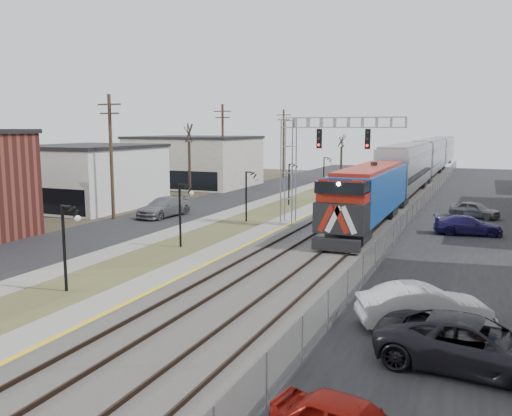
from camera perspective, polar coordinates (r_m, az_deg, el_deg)
The scene contains 20 objects.
street_west at distance 52.26m, azimuth -5.42°, elevation 0.33°, with size 7.00×120.00×0.04m, color black.
sidewalk at distance 50.29m, azimuth -0.91°, elevation 0.07°, with size 2.00×120.00×0.08m, color gray.
grass_median at distance 49.16m, azimuth 2.29°, elevation -0.14°, with size 4.00×120.00×0.06m, color #4A4F2A.
platform at distance 48.18m, azimuth 5.63°, elevation -0.25°, with size 2.00×120.00×0.24m, color gray.
ballast_bed at distance 46.95m, azimuth 11.46°, elevation -0.63°, with size 8.00×120.00×0.20m, color #595651.
platform_edge at distance 47.91m, azimuth 6.63°, elevation -0.16°, with size 0.24×120.00×0.01m, color gold.
track_near at distance 47.36m, azimuth 9.09°, elevation -0.28°, with size 1.58×120.00×0.15m.
track_far at distance 46.66m, azimuth 13.27°, elevation -0.53°, with size 1.58×120.00×0.15m.
train at distance 74.86m, azimuth 17.15°, elevation 4.68°, with size 3.00×85.85×5.33m.
signal_gantry at distance 40.32m, azimuth 5.76°, elevation 5.86°, with size 9.00×1.07×8.15m.
lampposts at distance 33.93m, azimuth -7.75°, elevation -0.75°, with size 0.14×62.14×4.00m.
utility_poles at distance 45.06m, azimuth -14.99°, elevation 5.14°, with size 0.28×80.28×10.00m.
fence at distance 46.21m, azimuth 16.59°, elevation -0.08°, with size 0.04×120.00×1.60m, color gray.
buildings_west at distance 48.90m, azimuth -21.50°, elevation 2.74°, with size 14.00×67.00×7.00m.
bare_trees at distance 55.94m, azimuth -4.60°, elevation 3.64°, with size 12.30×42.30×5.95m.
car_lot_b at distance 21.27m, azimuth 17.22°, elevation -10.00°, with size 1.69×4.84×1.59m, color silver.
car_lot_c at distance 18.25m, azimuth 21.92°, elevation -13.32°, with size 2.70×5.85×1.62m, color black.
car_lot_d at distance 40.25m, azimuth 21.40°, elevation -1.75°, with size 1.84×4.53×1.31m, color #1C164E.
car_lot_e at distance 47.96m, azimuth 22.03°, elevation -0.21°, with size 1.58×3.94×1.34m, color slate.
car_street_b at distance 45.76m, azimuth -9.68°, elevation 0.06°, with size 2.23×5.50×1.60m, color slate.
Camera 1 is at (13.20, -10.46, 7.41)m, focal length 38.00 mm.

